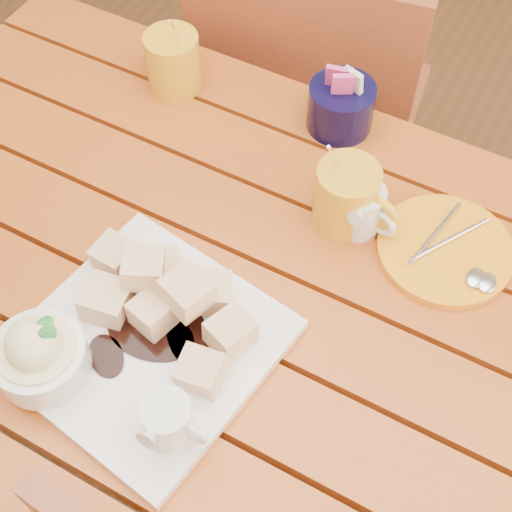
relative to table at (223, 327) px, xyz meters
The scene contains 9 objects.
ground 0.64m from the table, 90.00° to the right, with size 5.00×5.00×0.00m, color brown.
table is the anchor object (origin of this frame).
dessert_plate 0.20m from the table, 111.06° to the right, with size 0.32×0.32×0.11m.
coffee_mug_left 0.42m from the table, 130.79° to the left, with size 0.12×0.08×0.14m.
coffee_mug_right 0.26m from the table, 61.72° to the left, with size 0.12×0.09×0.14m.
cream_pitcher 0.26m from the table, 55.89° to the left, with size 0.09×0.08×0.07m.
sugar_caddy 0.37m from the table, 87.91° to the left, with size 0.10×0.10×0.11m.
orange_saucer 0.33m from the table, 38.56° to the left, with size 0.18×0.18×0.02m.
chair_far 0.63m from the table, 103.55° to the left, with size 0.47×0.47×0.88m.
Camera 1 is at (0.28, -0.41, 1.53)m, focal length 50.00 mm.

